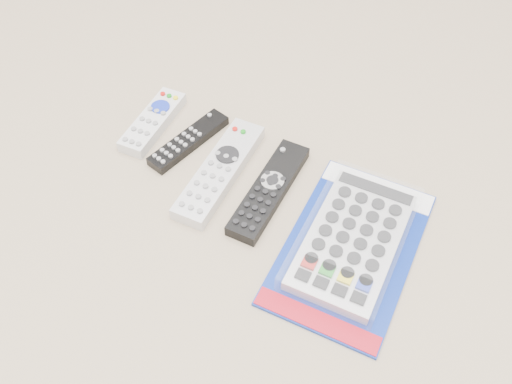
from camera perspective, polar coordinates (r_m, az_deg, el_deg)
The scene contains 5 objects.
remote_small_grey at distance 1.00m, azimuth -10.29°, elevation 6.94°, with size 0.07×0.16×0.02m.
remote_slim_black at distance 0.97m, azimuth -6.80°, elevation 5.11°, with size 0.06×0.16×0.02m.
remote_silver_dvd at distance 0.91m, azimuth -3.65°, elevation 2.10°, with size 0.08×0.23×0.03m.
remote_large_black at distance 0.89m, azimuth 1.30°, elevation 0.20°, with size 0.07×0.21×0.02m.
jumbo_remote_packaged at distance 0.83m, azimuth 9.63°, elevation -4.74°, with size 0.20×0.31×0.04m.
Camera 1 is at (0.30, -0.47, 0.70)m, focal length 40.00 mm.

